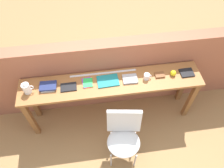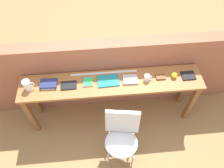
{
  "view_description": "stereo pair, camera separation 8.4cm",
  "coord_description": "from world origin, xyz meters",
  "px_view_note": "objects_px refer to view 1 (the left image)",
  "views": [
    {
      "loc": [
        -0.24,
        -1.49,
        3.22
      ],
      "look_at": [
        0.0,
        0.25,
        0.9
      ],
      "focal_mm": 35.0,
      "sensor_mm": 36.0,
      "label": 1
    },
    {
      "loc": [
        -0.16,
        -1.5,
        3.22
      ],
      "look_at": [
        0.0,
        0.25,
        0.9
      ],
      "focal_mm": 35.0,
      "sensor_mm": 36.0,
      "label": 2
    }
  ],
  "objects_px": {
    "chair_white_moulded": "(124,135)",
    "mug": "(147,77)",
    "book_open_centre": "(108,81)",
    "magazine_cycling": "(69,87)",
    "book_repair_rightmost": "(187,73)",
    "sports_ball_small": "(173,73)",
    "pitcher_white": "(27,88)",
    "leather_journal_brown": "(160,75)",
    "book_stack_leftmost": "(48,87)",
    "pamphlet_pile_colourful": "(88,83)"
  },
  "relations": [
    {
      "from": "chair_white_moulded",
      "to": "book_repair_rightmost",
      "type": "distance_m",
      "value": 1.23
    },
    {
      "from": "leather_journal_brown",
      "to": "book_repair_rightmost",
      "type": "relative_size",
      "value": 0.7
    },
    {
      "from": "pitcher_white",
      "to": "pamphlet_pile_colourful",
      "type": "bearing_deg",
      "value": 2.58
    },
    {
      "from": "book_stack_leftmost",
      "to": "pamphlet_pile_colourful",
      "type": "relative_size",
      "value": 1.23
    },
    {
      "from": "leather_journal_brown",
      "to": "book_open_centre",
      "type": "bearing_deg",
      "value": 179.97
    },
    {
      "from": "book_repair_rightmost",
      "to": "magazine_cycling",
      "type": "bearing_deg",
      "value": 179.63
    },
    {
      "from": "book_repair_rightmost",
      "to": "leather_journal_brown",
      "type": "bearing_deg",
      "value": 177.22
    },
    {
      "from": "chair_white_moulded",
      "to": "book_repair_rightmost",
      "type": "xyz_separation_m",
      "value": [
        0.99,
        0.64,
        0.36
      ]
    },
    {
      "from": "chair_white_moulded",
      "to": "pitcher_white",
      "type": "xyz_separation_m",
      "value": [
        -1.18,
        0.62,
        0.43
      ]
    },
    {
      "from": "chair_white_moulded",
      "to": "book_repair_rightmost",
      "type": "height_order",
      "value": "book_repair_rightmost"
    },
    {
      "from": "mug",
      "to": "book_repair_rightmost",
      "type": "relative_size",
      "value": 0.59
    },
    {
      "from": "chair_white_moulded",
      "to": "book_open_centre",
      "type": "bearing_deg",
      "value": 100.63
    },
    {
      "from": "pitcher_white",
      "to": "mug",
      "type": "relative_size",
      "value": 1.67
    },
    {
      "from": "pitcher_white",
      "to": "leather_journal_brown",
      "type": "bearing_deg",
      "value": 1.01
    },
    {
      "from": "sports_ball_small",
      "to": "pitcher_white",
      "type": "bearing_deg",
      "value": -179.56
    },
    {
      "from": "pitcher_white",
      "to": "book_open_centre",
      "type": "relative_size",
      "value": 0.63
    },
    {
      "from": "mug",
      "to": "magazine_cycling",
      "type": "bearing_deg",
      "value": -179.77
    },
    {
      "from": "book_open_centre",
      "to": "chair_white_moulded",
      "type": "bearing_deg",
      "value": -81.83
    },
    {
      "from": "book_repair_rightmost",
      "to": "mug",
      "type": "bearing_deg",
      "value": -179.37
    },
    {
      "from": "chair_white_moulded",
      "to": "mug",
      "type": "xyz_separation_m",
      "value": [
        0.41,
        0.62,
        0.4
      ]
    },
    {
      "from": "mug",
      "to": "sports_ball_small",
      "type": "bearing_deg",
      "value": 1.93
    },
    {
      "from": "book_stack_leftmost",
      "to": "book_open_centre",
      "type": "xyz_separation_m",
      "value": [
        0.8,
        -0.0,
        -0.02
      ]
    },
    {
      "from": "chair_white_moulded",
      "to": "sports_ball_small",
      "type": "relative_size",
      "value": 11.13
    },
    {
      "from": "chair_white_moulded",
      "to": "magazine_cycling",
      "type": "xyz_separation_m",
      "value": [
        -0.65,
        0.62,
        0.36
      ]
    },
    {
      "from": "pitcher_white",
      "to": "book_stack_leftmost",
      "type": "bearing_deg",
      "value": 6.97
    },
    {
      "from": "magazine_cycling",
      "to": "sports_ball_small",
      "type": "bearing_deg",
      "value": -0.25
    },
    {
      "from": "magazine_cycling",
      "to": "mug",
      "type": "height_order",
      "value": "mug"
    },
    {
      "from": "leather_journal_brown",
      "to": "book_repair_rightmost",
      "type": "height_order",
      "value": "leather_journal_brown"
    },
    {
      "from": "pamphlet_pile_colourful",
      "to": "sports_ball_small",
      "type": "xyz_separation_m",
      "value": [
        1.18,
        -0.02,
        0.03
      ]
    },
    {
      "from": "magazine_cycling",
      "to": "book_stack_leftmost",
      "type": "bearing_deg",
      "value": 171.94
    },
    {
      "from": "book_stack_leftmost",
      "to": "magazine_cycling",
      "type": "distance_m",
      "value": 0.27
    },
    {
      "from": "pitcher_white",
      "to": "leather_journal_brown",
      "type": "xyz_separation_m",
      "value": [
        1.78,
        0.03,
        -0.07
      ]
    },
    {
      "from": "chair_white_moulded",
      "to": "pitcher_white",
      "type": "distance_m",
      "value": 1.4
    },
    {
      "from": "book_open_centre",
      "to": "leather_journal_brown",
      "type": "bearing_deg",
      "value": -2.42
    },
    {
      "from": "chair_white_moulded",
      "to": "sports_ball_small",
      "type": "bearing_deg",
      "value": 38.91
    },
    {
      "from": "magazine_cycling",
      "to": "book_open_centre",
      "type": "relative_size",
      "value": 0.73
    },
    {
      "from": "pamphlet_pile_colourful",
      "to": "leather_journal_brown",
      "type": "height_order",
      "value": "leather_journal_brown"
    },
    {
      "from": "chair_white_moulded",
      "to": "book_stack_leftmost",
      "type": "height_order",
      "value": "book_stack_leftmost"
    },
    {
      "from": "pitcher_white",
      "to": "pamphlet_pile_colourful",
      "type": "xyz_separation_m",
      "value": [
        0.78,
        0.04,
        -0.07
      ]
    },
    {
      "from": "book_open_centre",
      "to": "mug",
      "type": "relative_size",
      "value": 2.64
    },
    {
      "from": "leather_journal_brown",
      "to": "chair_white_moulded",
      "type": "bearing_deg",
      "value": -132.91
    },
    {
      "from": "sports_ball_small",
      "to": "book_repair_rightmost",
      "type": "height_order",
      "value": "sports_ball_small"
    },
    {
      "from": "chair_white_moulded",
      "to": "magazine_cycling",
      "type": "relative_size",
      "value": 4.21
    },
    {
      "from": "book_open_centre",
      "to": "mug",
      "type": "bearing_deg",
      "value": -5.54
    },
    {
      "from": "chair_white_moulded",
      "to": "book_repair_rightmost",
      "type": "bearing_deg",
      "value": 32.88
    },
    {
      "from": "chair_white_moulded",
      "to": "leather_journal_brown",
      "type": "distance_m",
      "value": 0.96
    },
    {
      "from": "chair_white_moulded",
      "to": "leather_journal_brown",
      "type": "xyz_separation_m",
      "value": [
        0.6,
        0.65,
        0.37
      ]
    },
    {
      "from": "chair_white_moulded",
      "to": "mug",
      "type": "relative_size",
      "value": 8.1
    },
    {
      "from": "leather_journal_brown",
      "to": "book_repair_rightmost",
      "type": "distance_m",
      "value": 0.38
    },
    {
      "from": "pamphlet_pile_colourful",
      "to": "sports_ball_small",
      "type": "height_order",
      "value": "sports_ball_small"
    }
  ]
}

